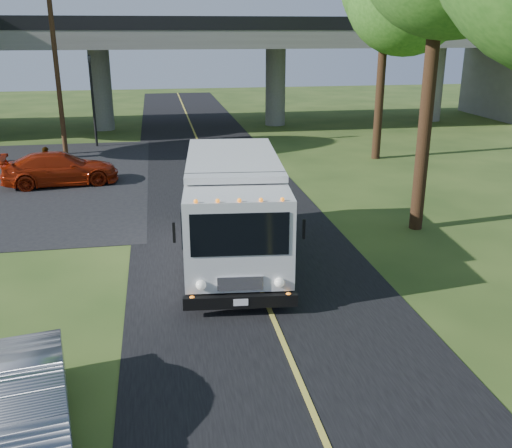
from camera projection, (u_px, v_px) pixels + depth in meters
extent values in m
plane|color=#2B4418|center=(310.00, 407.00, 10.42)|extent=(120.00, 120.00, 0.00)
cube|color=black|center=(235.00, 229.00, 19.74)|extent=(7.00, 90.00, 0.02)
cube|color=gold|center=(235.00, 228.00, 19.73)|extent=(0.12, 90.00, 0.01)
cube|color=slate|center=(189.00, 38.00, 38.30)|extent=(50.00, 9.00, 1.20)
cube|color=black|center=(193.00, 23.00, 33.91)|extent=(50.00, 0.25, 0.80)
cube|color=black|center=(184.00, 24.00, 42.11)|extent=(50.00, 0.25, 0.80)
cylinder|color=slate|center=(101.00, 90.00, 38.39)|extent=(1.40, 1.40, 5.40)
cylinder|color=slate|center=(275.00, 87.00, 40.35)|extent=(1.40, 1.40, 5.40)
cylinder|color=slate|center=(433.00, 84.00, 42.31)|extent=(1.40, 1.40, 5.40)
cylinder|color=black|center=(93.00, 102.00, 32.83)|extent=(0.14, 0.14, 5.20)
imported|color=black|center=(90.00, 66.00, 32.18)|extent=(0.18, 0.22, 1.10)
cylinder|color=#472D19|center=(57.00, 70.00, 30.10)|extent=(0.26, 0.26, 9.00)
cylinder|color=#382314|center=(426.00, 117.00, 18.58)|extent=(0.44, 0.44, 7.70)
cylinder|color=#382314|center=(380.00, 95.00, 29.45)|extent=(0.44, 0.44, 6.65)
cube|color=silver|center=(232.00, 193.00, 17.31)|extent=(3.07, 5.03, 2.46)
cube|color=silver|center=(238.00, 235.00, 14.15)|extent=(2.80, 2.21, 2.24)
cube|color=black|center=(240.00, 234.00, 13.13)|extent=(2.29, 0.30, 1.04)
cube|color=black|center=(241.00, 301.00, 13.56)|extent=(2.74, 0.46, 0.31)
cube|color=silver|center=(234.00, 245.00, 17.38)|extent=(3.21, 6.55, 0.20)
cylinder|color=black|center=(195.00, 278.00, 14.67)|extent=(0.40, 1.01, 0.98)
cylinder|color=black|center=(281.00, 275.00, 14.84)|extent=(0.40, 1.01, 0.98)
cylinder|color=black|center=(198.00, 221.00, 19.00)|extent=(0.40, 1.01, 0.98)
cylinder|color=black|center=(264.00, 219.00, 19.16)|extent=(0.40, 1.01, 0.98)
imported|color=maroon|center=(60.00, 169.00, 25.16)|extent=(5.17, 2.62, 1.44)
imported|color=gray|center=(24.00, 406.00, 9.41)|extent=(2.12, 4.19, 1.32)
imported|color=gray|center=(47.00, 164.00, 25.80)|extent=(0.68, 0.59, 1.56)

